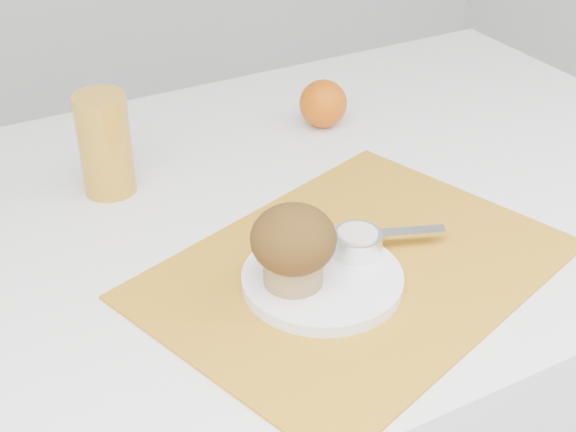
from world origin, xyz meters
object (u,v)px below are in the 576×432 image
muffin (293,245)px  orange (323,104)px  plate (322,279)px  table (308,395)px  juice_glass (105,144)px

muffin → orange: bearing=55.0°
plate → muffin: 0.07m
table → muffin: 0.49m
table → juice_glass: bearing=149.7°
table → muffin: (-0.13, -0.18, 0.44)m
plate → muffin: bearing=172.8°
table → orange: (0.12, 0.17, 0.41)m
table → juice_glass: size_ratio=8.72×
orange → juice_glass: 0.35m
table → muffin: size_ratio=12.92×
table → plate: (-0.09, -0.18, 0.39)m
table → plate: size_ratio=6.66×
table → plate: 0.44m
plate → juice_glass: juice_glass is taller
table → juice_glass: 0.52m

